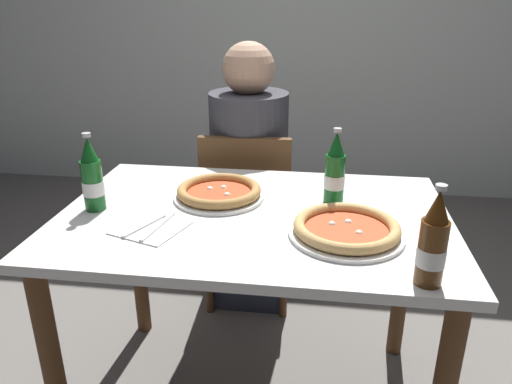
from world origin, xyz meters
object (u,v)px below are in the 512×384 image
object	(u,v)px
pizza_margherita_near	(219,192)
beer_bottle_right	(335,172)
chair_behind_table	(248,210)
dining_table_main	(254,245)
diner_seated	(249,185)
beer_bottle_center	(433,244)
napkin_with_cutlery	(151,227)
beer_bottle_left	(92,178)
pizza_marinara_far	(346,229)

from	to	relation	value
pizza_margherita_near	beer_bottle_right	world-z (taller)	beer_bottle_right
chair_behind_table	beer_bottle_right	distance (m)	0.71
dining_table_main	diner_seated	distance (m)	0.67
beer_bottle_center	beer_bottle_right	size ratio (longest dim) A/B	1.00
dining_table_main	chair_behind_table	bearing A→B (deg)	100.42
chair_behind_table	diner_seated	xyz separation A→B (m)	(-0.00, 0.05, 0.10)
beer_bottle_right	napkin_with_cutlery	distance (m)	0.60
dining_table_main	napkin_with_cutlery	world-z (taller)	napkin_with_cutlery
napkin_with_cutlery	pizza_margherita_near	bearing A→B (deg)	59.12
pizza_margherita_near	beer_bottle_left	distance (m)	0.40
pizza_margherita_near	diner_seated	bearing A→B (deg)	88.31
dining_table_main	beer_bottle_left	world-z (taller)	beer_bottle_left
beer_bottle_left	beer_bottle_right	world-z (taller)	same
beer_bottle_right	pizza_margherita_near	bearing A→B (deg)	-177.00
chair_behind_table	beer_bottle_center	xyz separation A→B (m)	(0.57, -0.95, 0.37)
chair_behind_table	pizza_margherita_near	size ratio (longest dim) A/B	2.83
dining_table_main	beer_bottle_right	world-z (taller)	beer_bottle_right
dining_table_main	beer_bottle_center	bearing A→B (deg)	-36.56
chair_behind_table	beer_bottle_left	size ratio (longest dim) A/B	3.44
diner_seated	napkin_with_cutlery	world-z (taller)	diner_seated
pizza_margherita_near	napkin_with_cutlery	size ratio (longest dim) A/B	1.32
diner_seated	pizza_margherita_near	distance (m)	0.59
dining_table_main	pizza_marinara_far	bearing A→B (deg)	-23.14
chair_behind_table	beer_bottle_left	world-z (taller)	beer_bottle_left
diner_seated	pizza_marinara_far	size ratio (longest dim) A/B	3.73
beer_bottle_center	napkin_with_cutlery	xyz separation A→B (m)	(-0.74, 0.19, -0.10)
diner_seated	beer_bottle_center	world-z (taller)	diner_seated
diner_seated	pizza_margherita_near	xyz separation A→B (m)	(-0.02, -0.56, 0.19)
dining_table_main	diner_seated	xyz separation A→B (m)	(-0.11, 0.66, -0.05)
pizza_marinara_far	napkin_with_cutlery	world-z (taller)	pizza_marinara_far
dining_table_main	pizza_margherita_near	world-z (taller)	pizza_margherita_near
chair_behind_table	diner_seated	bearing A→B (deg)	-89.21
pizza_margherita_near	beer_bottle_center	bearing A→B (deg)	-36.91
diner_seated	beer_bottle_right	distance (m)	0.70
pizza_margherita_near	chair_behind_table	bearing A→B (deg)	87.87
pizza_margherita_near	beer_bottle_left	xyz separation A→B (m)	(-0.37, -0.14, 0.08)
chair_behind_table	beer_bottle_left	distance (m)	0.84
beer_bottle_left	napkin_with_cutlery	size ratio (longest dim) A/B	1.08
pizza_marinara_far	beer_bottle_center	size ratio (longest dim) A/B	1.31
diner_seated	beer_bottle_left	xyz separation A→B (m)	(-0.38, -0.70, 0.27)
pizza_margherita_near	beer_bottle_center	size ratio (longest dim) A/B	1.22
pizza_marinara_far	beer_bottle_left	bearing A→B (deg)	174.01
dining_table_main	beer_bottle_left	distance (m)	0.55
beer_bottle_right	pizza_marinara_far	bearing A→B (deg)	-82.11
chair_behind_table	dining_table_main	bearing A→B (deg)	98.43
dining_table_main	chair_behind_table	xyz separation A→B (m)	(-0.11, 0.61, -0.15)
pizza_marinara_far	pizza_margherita_near	bearing A→B (deg)	151.56
chair_behind_table	pizza_marinara_far	distance (m)	0.88
pizza_marinara_far	napkin_with_cutlery	xyz separation A→B (m)	(-0.56, -0.03, -0.02)
pizza_marinara_far	chair_behind_table	bearing A→B (deg)	118.18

